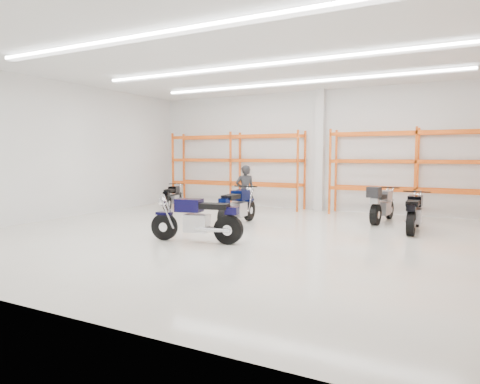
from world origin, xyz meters
The scene contains 11 objects.
ground centered at (0.00, 0.00, 0.00)m, with size 14.00×14.00×0.00m, color beige.
room_shell centered at (0.00, 0.03, 3.28)m, with size 14.02×12.02×4.51m.
motorcycle_main centered at (-0.77, -1.20, 0.54)m, with size 2.32×0.81×1.15m.
motorcycle_back_a centered at (-5.23, 3.69, 0.44)m, with size 0.82×1.88×0.95m.
motorcycle_back_b centered at (-1.20, 1.46, 0.53)m, with size 0.77×2.32×1.14m.
motorcycle_back_c centered at (2.56, 3.88, 0.56)m, with size 0.72×2.26×1.16m.
motorcycle_back_d centered at (3.62, 2.70, 0.50)m, with size 0.72×2.17×1.07m.
standing_man centered at (-1.74, 3.09, 0.88)m, with size 0.64×0.42×1.75m, color black.
structural_column centered at (0.00, 5.82, 2.25)m, with size 0.32×0.32×4.50m, color white.
pallet_racking_back_left centered at (-3.40, 5.48, 1.79)m, with size 5.67×0.87×3.00m.
pallet_racking_back_right centered at (3.40, 5.48, 1.79)m, with size 5.67×0.87×3.00m.
Camera 1 is at (4.77, -9.72, 2.10)m, focal length 32.00 mm.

